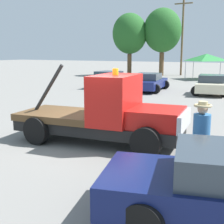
{
  "coord_description": "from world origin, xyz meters",
  "views": [
    {
      "loc": [
        4.96,
        -8.47,
        2.9
      ],
      "look_at": [
        0.5,
        0.0,
        1.05
      ],
      "focal_mm": 50.0,
      "sensor_mm": 36.0,
      "label": 1
    }
  ],
  "objects_px": {
    "parked_car_cream": "(211,85)",
    "tree_left": "(130,34)",
    "person_near_truck": "(201,134)",
    "utility_pole": "(182,33)",
    "tree_center": "(162,31)",
    "parked_car_teal": "(110,79)",
    "tow_truck": "(108,115)",
    "canopy_tent_green": "(206,57)",
    "parked_car_navy": "(149,82)",
    "traffic_cone": "(150,114)"
  },
  "relations": [
    {
      "from": "person_near_truck",
      "to": "parked_car_teal",
      "type": "xyz_separation_m",
      "value": [
        -10.78,
        15.75,
        -0.42
      ]
    },
    {
      "from": "parked_car_cream",
      "to": "utility_pole",
      "type": "relative_size",
      "value": 0.49
    },
    {
      "from": "tow_truck",
      "to": "canopy_tent_green",
      "type": "distance_m",
      "value": 25.86
    },
    {
      "from": "person_near_truck",
      "to": "tree_center",
      "type": "xyz_separation_m",
      "value": [
        -11.21,
        30.0,
        4.34
      ]
    },
    {
      "from": "tow_truck",
      "to": "traffic_cone",
      "type": "bearing_deg",
      "value": 85.49
    },
    {
      "from": "parked_car_cream",
      "to": "tree_left",
      "type": "height_order",
      "value": "tree_left"
    },
    {
      "from": "tow_truck",
      "to": "parked_car_teal",
      "type": "xyz_separation_m",
      "value": [
        -7.56,
        14.28,
        -0.29
      ]
    },
    {
      "from": "canopy_tent_green",
      "to": "tow_truck",
      "type": "bearing_deg",
      "value": -85.36
    },
    {
      "from": "person_near_truck",
      "to": "tree_left",
      "type": "distance_m",
      "value": 32.54
    },
    {
      "from": "parked_car_teal",
      "to": "tree_left",
      "type": "xyz_separation_m",
      "value": [
        -4.14,
        12.9,
        4.4
      ]
    },
    {
      "from": "parked_car_teal",
      "to": "parked_car_navy",
      "type": "distance_m",
      "value": 3.81
    },
    {
      "from": "canopy_tent_green",
      "to": "tree_left",
      "type": "height_order",
      "value": "tree_left"
    },
    {
      "from": "tow_truck",
      "to": "utility_pole",
      "type": "relative_size",
      "value": 0.57
    },
    {
      "from": "canopy_tent_green",
      "to": "tree_left",
      "type": "xyz_separation_m",
      "value": [
        -9.6,
        1.44,
        2.73
      ]
    },
    {
      "from": "parked_car_cream",
      "to": "traffic_cone",
      "type": "relative_size",
      "value": 8.64
    },
    {
      "from": "person_near_truck",
      "to": "tree_center",
      "type": "relative_size",
      "value": 0.23
    },
    {
      "from": "parked_car_cream",
      "to": "canopy_tent_green",
      "type": "xyz_separation_m",
      "value": [
        -2.75,
        11.75,
        1.67
      ]
    },
    {
      "from": "traffic_cone",
      "to": "parked_car_cream",
      "type": "bearing_deg",
      "value": 85.66
    },
    {
      "from": "tow_truck",
      "to": "tree_center",
      "type": "relative_size",
      "value": 0.7
    },
    {
      "from": "canopy_tent_green",
      "to": "utility_pole",
      "type": "height_order",
      "value": "utility_pole"
    },
    {
      "from": "canopy_tent_green",
      "to": "person_near_truck",
      "type": "bearing_deg",
      "value": -78.95
    },
    {
      "from": "parked_car_cream",
      "to": "traffic_cone",
      "type": "distance_m",
      "value": 9.98
    },
    {
      "from": "parked_car_navy",
      "to": "parked_car_cream",
      "type": "distance_m",
      "value": 4.5
    },
    {
      "from": "parked_car_cream",
      "to": "tree_left",
      "type": "distance_m",
      "value": 18.6
    },
    {
      "from": "person_near_truck",
      "to": "tree_center",
      "type": "bearing_deg",
      "value": 147.19
    },
    {
      "from": "person_near_truck",
      "to": "parked_car_cream",
      "type": "relative_size",
      "value": 0.38
    },
    {
      "from": "tow_truck",
      "to": "tree_center",
      "type": "xyz_separation_m",
      "value": [
        -7.99,
        28.54,
        4.47
      ]
    },
    {
      "from": "parked_car_navy",
      "to": "parked_car_cream",
      "type": "relative_size",
      "value": 0.99
    },
    {
      "from": "person_near_truck",
      "to": "utility_pole",
      "type": "relative_size",
      "value": 0.19
    },
    {
      "from": "tow_truck",
      "to": "canopy_tent_green",
      "type": "bearing_deg",
      "value": 88.8
    },
    {
      "from": "tow_truck",
      "to": "utility_pole",
      "type": "xyz_separation_m",
      "value": [
        -6.01,
        30.25,
        4.22
      ]
    },
    {
      "from": "utility_pole",
      "to": "parked_car_navy",
      "type": "bearing_deg",
      "value": -82.53
    },
    {
      "from": "person_near_truck",
      "to": "parked_car_navy",
      "type": "xyz_separation_m",
      "value": [
        -7.04,
        14.99,
        -0.42
      ]
    },
    {
      "from": "tree_center",
      "to": "tow_truck",
      "type": "bearing_deg",
      "value": -74.36
    },
    {
      "from": "canopy_tent_green",
      "to": "tree_center",
      "type": "distance_m",
      "value": 7.23
    },
    {
      "from": "person_near_truck",
      "to": "parked_car_teal",
      "type": "distance_m",
      "value": 19.09
    },
    {
      "from": "tree_left",
      "to": "utility_pole",
      "type": "height_order",
      "value": "utility_pole"
    },
    {
      "from": "parked_car_navy",
      "to": "traffic_cone",
      "type": "xyz_separation_m",
      "value": [
        3.72,
        -9.48,
        -0.39
      ]
    },
    {
      "from": "tow_truck",
      "to": "utility_pole",
      "type": "distance_m",
      "value": 31.13
    },
    {
      "from": "utility_pole",
      "to": "tree_center",
      "type": "bearing_deg",
      "value": -139.19
    },
    {
      "from": "person_near_truck",
      "to": "parked_car_teal",
      "type": "relative_size",
      "value": 0.39
    },
    {
      "from": "parked_car_navy",
      "to": "tree_center",
      "type": "xyz_separation_m",
      "value": [
        -4.17,
        15.01,
        4.76
      ]
    },
    {
      "from": "parked_car_teal",
      "to": "traffic_cone",
      "type": "bearing_deg",
      "value": -140.47
    },
    {
      "from": "parked_car_cream",
      "to": "tree_left",
      "type": "relative_size",
      "value": 0.63
    },
    {
      "from": "tree_left",
      "to": "utility_pole",
      "type": "relative_size",
      "value": 0.77
    },
    {
      "from": "parked_car_teal",
      "to": "tree_center",
      "type": "bearing_deg",
      "value": 5.19
    },
    {
      "from": "tow_truck",
      "to": "tree_left",
      "type": "bearing_deg",
      "value": 107.43
    },
    {
      "from": "traffic_cone",
      "to": "utility_pole",
      "type": "relative_size",
      "value": 0.06
    },
    {
      "from": "traffic_cone",
      "to": "parked_car_teal",
      "type": "bearing_deg",
      "value": 126.09
    },
    {
      "from": "parked_car_cream",
      "to": "tree_left",
      "type": "xyz_separation_m",
      "value": [
        -12.35,
        13.19,
        4.4
      ]
    }
  ]
}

